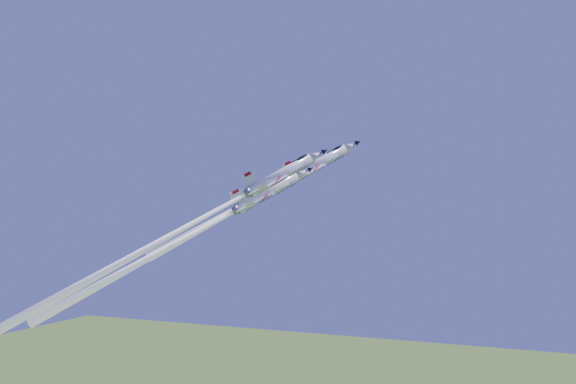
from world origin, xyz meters
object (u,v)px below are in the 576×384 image
at_px(jet_lead, 261,195).
at_px(jet_right, 167,237).
at_px(jet_slot, 181,240).
at_px(jet_left, 192,224).

relative_size(jet_lead, jet_right, 0.70).
height_order(jet_lead, jet_slot, jet_lead).
relative_size(jet_lead, jet_left, 0.85).
bearing_deg(jet_left, jet_slot, -10.81).
bearing_deg(jet_slot, jet_left, 169.19).
bearing_deg(jet_right, jet_left, 166.31).
height_order(jet_left, jet_slot, jet_left).
relative_size(jet_lead, jet_slot, 0.81).
bearing_deg(jet_right, jet_slot, 162.56).
bearing_deg(jet_right, jet_lead, 119.79).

